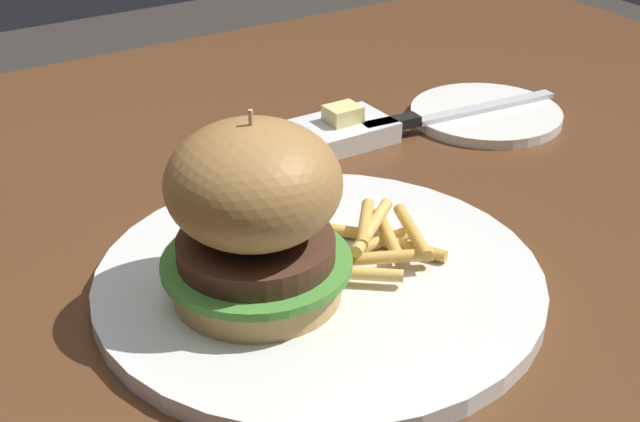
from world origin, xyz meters
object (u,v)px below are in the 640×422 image
at_px(burger_sandwich, 255,213).
at_px(table_knife, 443,114).
at_px(bread_plate, 484,113).
at_px(butter_dish, 343,130).
at_px(main_plate, 319,281).

bearing_deg(burger_sandwich, table_knife, 29.65).
height_order(bread_plate, butter_dish, butter_dish).
bearing_deg(butter_dish, main_plate, -127.77).
height_order(burger_sandwich, butter_dish, burger_sandwich).
bearing_deg(butter_dish, burger_sandwich, -135.62).
height_order(main_plate, table_knife, table_knife).
bearing_deg(bread_plate, main_plate, -151.01).
xyz_separation_m(main_plate, burger_sandwich, (-0.05, 0.00, 0.07)).
distance_m(table_knife, butter_dish, 0.11).
relative_size(burger_sandwich, butter_dish, 1.46).
distance_m(main_plate, table_knife, 0.31).
bearing_deg(butter_dish, bread_plate, -11.48).
distance_m(bread_plate, butter_dish, 0.16).
height_order(bread_plate, table_knife, table_knife).
relative_size(burger_sandwich, table_knife, 0.60).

